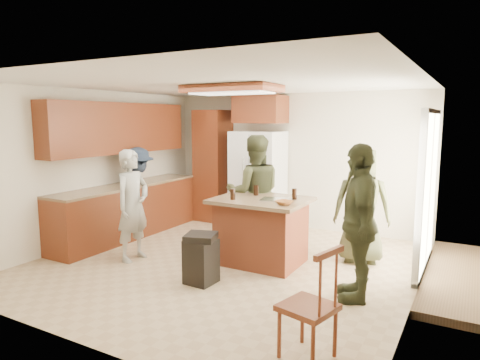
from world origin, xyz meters
The scene contains 12 objects.
person_front_left centered at (-1.26, -0.47, 0.80)m, with size 0.59×0.43×1.61m, color gray.
person_behind_left centered at (0.03, 0.84, 0.90)m, with size 0.87×0.54×1.79m, color #363921.
person_behind_right centered at (1.64, 1.03, 0.82)m, with size 0.81×0.52×1.65m, color #383A22.
person_side_right centered at (1.91, -0.27, 0.89)m, with size 1.04×0.53×1.78m, color #353A22.
person_counter centered at (-2.05, 0.50, 0.78)m, with size 1.00×0.47×1.55m, color #1A2435.
left_cabinetry centered at (-2.24, 0.40, 0.96)m, with size 0.64×3.00×2.30m.
back_wall_units centered at (-1.33, 2.20, 1.38)m, with size 1.80×0.60×2.45m.
refrigerator centered at (-0.55, 2.12, 0.90)m, with size 0.90×0.76×1.80m.
kitchen_island centered at (0.42, 0.30, 0.47)m, with size 1.28×1.03×0.93m.
island_items centered at (0.66, 0.21, 0.97)m, with size 0.93×0.61×0.15m.
trash_bin centered at (0.10, -0.74, 0.32)m, with size 0.45×0.45×0.63m.
spindle_chair centered at (1.87, -1.70, 0.45)m, with size 0.51×0.51×0.99m.
Camera 1 is at (3.02, -4.97, 2.04)m, focal length 32.00 mm.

